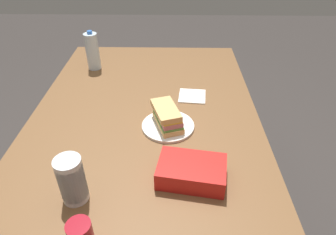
% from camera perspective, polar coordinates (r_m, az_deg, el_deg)
% --- Properties ---
extents(ground_plane, '(8.00, 8.00, 0.00)m').
position_cam_1_polar(ground_plane, '(1.82, -3.60, -19.75)').
color(ground_plane, '#383330').
extents(dining_table, '(1.71, 1.03, 0.72)m').
position_cam_1_polar(dining_table, '(1.34, -4.60, -3.96)').
color(dining_table, brown).
rests_on(dining_table, ground_plane).
extents(paper_plate, '(0.22, 0.22, 0.01)m').
position_cam_1_polar(paper_plate, '(1.27, 0.00, -1.61)').
color(paper_plate, white).
rests_on(paper_plate, dining_table).
extents(sandwich, '(0.20, 0.15, 0.08)m').
position_cam_1_polar(sandwich, '(1.25, -0.13, 0.19)').
color(sandwich, '#DBB26B').
rests_on(sandwich, paper_plate).
extents(chip_bag, '(0.18, 0.25, 0.07)m').
position_cam_1_polar(chip_bag, '(1.04, 4.54, -10.27)').
color(chip_bag, red).
rests_on(chip_bag, dining_table).
extents(water_bottle_tall, '(0.07, 0.07, 0.22)m').
position_cam_1_polar(water_bottle_tall, '(1.77, -14.29, 12.21)').
color(water_bottle_tall, silver).
rests_on(water_bottle_tall, dining_table).
extents(plastic_cup_stack, '(0.08, 0.08, 0.17)m').
position_cam_1_polar(plastic_cup_stack, '(0.99, -17.97, -11.33)').
color(plastic_cup_stack, silver).
rests_on(plastic_cup_stack, dining_table).
extents(paper_napkin, '(0.14, 0.14, 0.01)m').
position_cam_1_polar(paper_napkin, '(1.48, 4.66, 4.11)').
color(paper_napkin, white).
rests_on(paper_napkin, dining_table).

